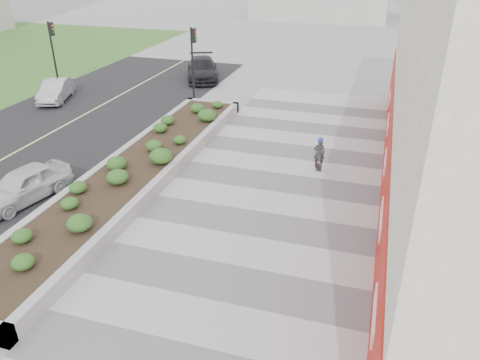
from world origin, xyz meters
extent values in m
plane|color=gray|center=(0.00, 0.00, 0.00)|extent=(160.00, 160.00, 0.00)
cube|color=#A8A8AD|center=(0.00, 3.00, 0.01)|extent=(8.00, 36.00, 0.01)
cube|color=red|center=(4.02, 9.00, 1.50)|extent=(0.12, 24.00, 3.00)
cube|color=#9E9EA0|center=(-5.50, 15.85, 0.28)|extent=(3.00, 0.30, 0.55)
cube|color=#9E9EA0|center=(-6.85, 7.00, 0.28)|extent=(0.30, 18.00, 0.55)
cube|color=#9E9EA0|center=(-4.15, 7.00, 0.28)|extent=(0.30, 18.00, 0.55)
cube|color=#2D2116|center=(-5.50, 7.00, 0.25)|extent=(2.40, 17.40, 0.50)
cube|color=black|center=(-12.00, 7.00, 0.00)|extent=(10.00, 40.00, 0.00)
cylinder|color=black|center=(-7.30, 17.50, 2.10)|extent=(0.12, 0.12, 4.20)
cube|color=black|center=(-7.12, 17.50, 3.75)|extent=(0.18, 0.28, 0.80)
cylinder|color=black|center=(-16.50, 17.00, 2.10)|extent=(0.12, 0.12, 4.20)
cube|color=black|center=(-16.32, 17.00, 3.75)|extent=(0.18, 0.28, 0.80)
cylinder|color=#595654|center=(0.50, 3.00, 0.00)|extent=(0.44, 0.44, 0.01)
cube|color=black|center=(1.36, 9.95, 0.07)|extent=(0.38, 0.75, 0.02)
imported|color=#28292E|center=(1.36, 9.95, 0.69)|extent=(0.49, 0.36, 1.24)
sphere|color=#1540BA|center=(1.36, 9.95, 1.28)|extent=(0.23, 0.23, 0.23)
imported|color=silver|center=(-8.50, 4.09, 0.62)|extent=(2.25, 3.87, 1.24)
imported|color=#BABCC2|center=(-15.09, 14.85, 0.61)|extent=(2.45, 3.90, 1.21)
imported|color=black|center=(-8.50, 22.00, 0.71)|extent=(3.71, 5.29, 1.42)
camera|label=1|loc=(3.43, -7.97, 8.47)|focal=35.00mm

